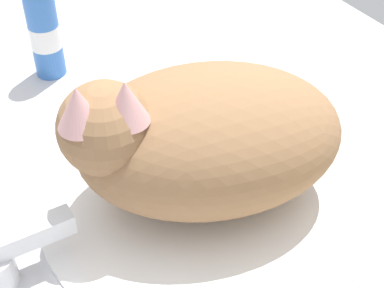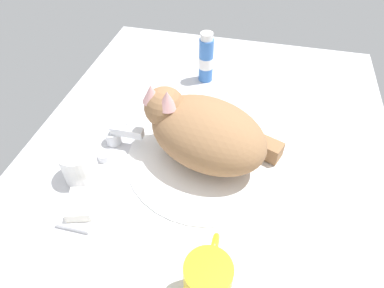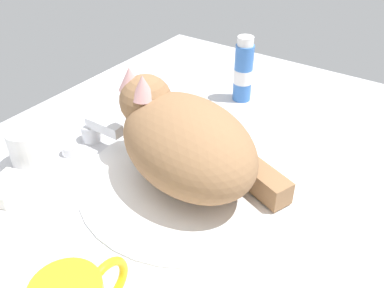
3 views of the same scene
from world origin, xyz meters
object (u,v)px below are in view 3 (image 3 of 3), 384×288
Objects in this scene: cat at (184,139)px; soap_bar at (7,188)px; faucet at (95,132)px; rinse_cup at (31,148)px; toothpaste_bottle at (243,71)px.

cat is 27.89cm from soap_bar.
soap_bar is (-18.87, -0.37, 0.07)cm from faucet.
rinse_cup reaches higher than faucet.
cat is 4.28× the size of rinse_cup.
rinse_cup is (-11.00, 3.52, 1.46)cm from faucet.
cat reaches higher than soap_bar.
cat is 26.23cm from rinse_cup.
toothpaste_bottle is at bearing -15.94° from soap_bar.
soap_bar is (-19.31, 19.36, -5.49)cm from cat.
faucet is 18.88cm from soap_bar.
faucet is 2.06× the size of soap_bar.
faucet is 1.86× the size of rinse_cup.
faucet is at bearing 1.12° from soap_bar.
rinse_cup is at bearing 162.28° from faucet.
rinse_cup is (-11.44, 23.24, -4.11)cm from cat.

